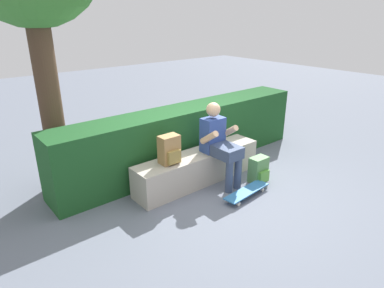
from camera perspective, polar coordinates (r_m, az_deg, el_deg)
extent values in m
plane|color=slate|center=(4.93, 4.51, -8.20)|extent=(24.00, 24.00, 0.00)
cube|color=#AFA799|center=(5.11, 1.11, -3.99)|extent=(2.13, 0.44, 0.48)
cube|color=#2D4793|center=(5.01, 3.54, 1.61)|extent=(0.34, 0.22, 0.52)
sphere|color=#D8AD84|center=(4.89, 3.64, 5.86)|extent=(0.21, 0.21, 0.21)
cube|color=#384766|center=(4.87, 5.98, -1.29)|extent=(0.32, 0.40, 0.17)
cylinder|color=#384766|center=(4.85, 6.34, -5.60)|extent=(0.11, 0.11, 0.48)
cylinder|color=#384766|center=(4.97, 7.80, -4.98)|extent=(0.11, 0.11, 0.48)
cylinder|color=#D8AD84|center=(4.77, 2.93, 1.11)|extent=(0.09, 0.33, 0.27)
cylinder|color=#D8AD84|center=(5.03, 6.30, 2.11)|extent=(0.09, 0.33, 0.27)
cube|color=teal|center=(4.84, 9.30, -7.91)|extent=(0.81, 0.27, 0.02)
cylinder|color=silver|center=(5.11, 10.48, -7.04)|extent=(0.06, 0.04, 0.05)
cylinder|color=silver|center=(5.04, 11.87, -7.59)|extent=(0.06, 0.04, 0.05)
cylinder|color=silver|center=(4.71, 6.45, -9.39)|extent=(0.06, 0.04, 0.05)
cylinder|color=silver|center=(4.63, 7.90, -10.04)|extent=(0.06, 0.04, 0.05)
cube|color=#A37A47|center=(4.63, -3.90, -0.89)|extent=(0.28, 0.18, 0.40)
cube|color=olive|center=(4.57, -3.03, -2.24)|extent=(0.20, 0.05, 0.18)
cube|color=#51894C|center=(5.23, 11.21, -4.26)|extent=(0.28, 0.18, 0.40)
cube|color=#539A3A|center=(5.20, 12.12, -5.47)|extent=(0.20, 0.05, 0.18)
cube|color=#1B4C21|center=(5.61, -0.94, 1.30)|extent=(4.59, 0.63, 1.00)
cylinder|color=#473323|center=(5.02, -23.20, 8.01)|extent=(0.31, 0.31, 2.82)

